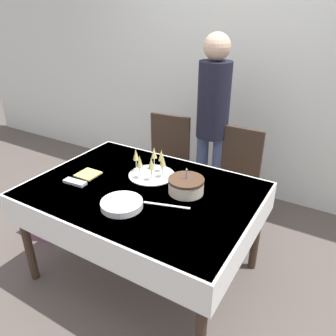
{
  "coord_description": "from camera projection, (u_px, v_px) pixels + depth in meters",
  "views": [
    {
      "loc": [
        1.14,
        -1.57,
        1.87
      ],
      "look_at": [
        0.11,
        0.15,
        0.87
      ],
      "focal_mm": 35.0,
      "sensor_mm": 36.0,
      "label": 1
    }
  ],
  "objects": [
    {
      "name": "napkin_pile",
      "position": [
        88.0,
        174.0,
        2.4
      ],
      "size": [
        0.15,
        0.15,
        0.01
      ],
      "color": "#E0D166",
      "rests_on": "dining_table"
    },
    {
      "name": "fork_pile",
      "position": [
        75.0,
        182.0,
        2.29
      ],
      "size": [
        0.17,
        0.07,
        0.02
      ],
      "color": "silver",
      "rests_on": "dining_table"
    },
    {
      "name": "person_standing",
      "position": [
        213.0,
        114.0,
        2.85
      ],
      "size": [
        0.28,
        0.28,
        1.69
      ],
      "color": "#3F4C72",
      "rests_on": "ground_plane"
    },
    {
      "name": "plate_stack_main",
      "position": [
        122.0,
        204.0,
        2.01
      ],
      "size": [
        0.26,
        0.26,
        0.04
      ],
      "color": "white",
      "rests_on": "dining_table"
    },
    {
      "name": "gift_bag",
      "position": [
        41.0,
        219.0,
        2.93
      ],
      "size": [
        0.24,
        0.14,
        0.32
      ],
      "color": "#E559B2",
      "rests_on": "ground_plane"
    },
    {
      "name": "ground_plane",
      "position": [
        146.0,
        272.0,
        2.57
      ],
      "size": [
        12.0,
        12.0,
        0.0
      ],
      "primitive_type": "plane",
      "color": "#564C47"
    },
    {
      "name": "dining_chair_far_right",
      "position": [
        233.0,
        178.0,
        2.85
      ],
      "size": [
        0.42,
        0.42,
        0.95
      ],
      "color": "#38281E",
      "rests_on": "ground_plane"
    },
    {
      "name": "champagne_tray",
      "position": [
        151.0,
        165.0,
        2.37
      ],
      "size": [
        0.34,
        0.34,
        0.18
      ],
      "color": "silver",
      "rests_on": "dining_table"
    },
    {
      "name": "dining_table",
      "position": [
        143.0,
        201.0,
        2.27
      ],
      "size": [
        1.54,
        1.11,
        0.75
      ],
      "color": "white",
      "rests_on": "ground_plane"
    },
    {
      "name": "birthday_cake",
      "position": [
        186.0,
        186.0,
        2.16
      ],
      "size": [
        0.24,
        0.24,
        0.18
      ],
      "color": "beige",
      "rests_on": "dining_table"
    },
    {
      "name": "cake_knife",
      "position": [
        167.0,
        205.0,
        2.04
      ],
      "size": [
        0.29,
        0.1,
        0.0
      ],
      "color": "silver",
      "rests_on": "dining_table"
    },
    {
      "name": "dining_chair_far_left",
      "position": [
        165.0,
        161.0,
        3.16
      ],
      "size": [
        0.46,
        0.46,
        0.95
      ],
      "color": "#38281E",
      "rests_on": "ground_plane"
    },
    {
      "name": "wall_back",
      "position": [
        236.0,
        64.0,
        3.23
      ],
      "size": [
        8.0,
        0.05,
        2.7
      ],
      "color": "silver",
      "rests_on": "ground_plane"
    }
  ]
}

